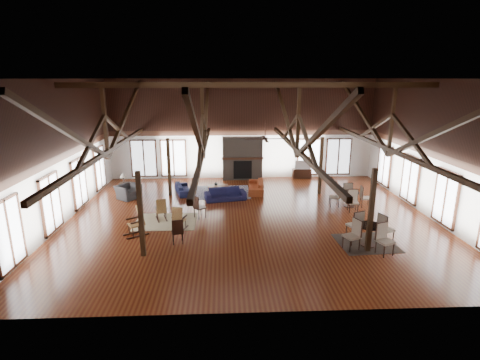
{
  "coord_description": "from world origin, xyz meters",
  "views": [
    {
      "loc": [
        -1.15,
        -15.63,
        6.02
      ],
      "look_at": [
        -0.4,
        1.0,
        1.47
      ],
      "focal_mm": 28.0,
      "sensor_mm": 36.0,
      "label": 1
    }
  ],
  "objects_px": {
    "sofa_navy_front": "(225,194)",
    "cafe_table_near": "(369,231)",
    "sofa_orange": "(256,186)",
    "cafe_table_far": "(350,196)",
    "coffee_table": "(218,187)",
    "armchair": "(128,192)",
    "tv_console": "(302,173)",
    "sofa_navy_left": "(184,189)"
  },
  "relations": [
    {
      "from": "sofa_navy_left",
      "to": "tv_console",
      "type": "bearing_deg",
      "value": -82.52
    },
    {
      "from": "sofa_navy_left",
      "to": "coffee_table",
      "type": "xyz_separation_m",
      "value": [
        1.86,
        -0.09,
        0.12
      ]
    },
    {
      "from": "sofa_navy_front",
      "to": "sofa_orange",
      "type": "xyz_separation_m",
      "value": [
        1.68,
        1.36,
        0.0
      ]
    },
    {
      "from": "sofa_orange",
      "to": "tv_console",
      "type": "bearing_deg",
      "value": 136.74
    },
    {
      "from": "sofa_orange",
      "to": "cafe_table_far",
      "type": "height_order",
      "value": "cafe_table_far"
    },
    {
      "from": "cafe_table_near",
      "to": "armchair",
      "type": "bearing_deg",
      "value": 149.11
    },
    {
      "from": "sofa_navy_left",
      "to": "cafe_table_near",
      "type": "distance_m",
      "value": 10.19
    },
    {
      "from": "sofa_orange",
      "to": "coffee_table",
      "type": "height_order",
      "value": "sofa_orange"
    },
    {
      "from": "cafe_table_far",
      "to": "tv_console",
      "type": "xyz_separation_m",
      "value": [
        -1.2,
        5.47,
        -0.22
      ]
    },
    {
      "from": "sofa_navy_left",
      "to": "tv_console",
      "type": "xyz_separation_m",
      "value": [
        7.04,
        2.93,
        0.03
      ]
    },
    {
      "from": "coffee_table",
      "to": "tv_console",
      "type": "relative_size",
      "value": 1.03
    },
    {
      "from": "cafe_table_near",
      "to": "tv_console",
      "type": "distance_m",
      "value": 9.82
    },
    {
      "from": "tv_console",
      "to": "sofa_navy_front",
      "type": "bearing_deg",
      "value": -138.94
    },
    {
      "from": "coffee_table",
      "to": "sofa_orange",
      "type": "bearing_deg",
      "value": -0.53
    },
    {
      "from": "sofa_navy_front",
      "to": "cafe_table_far",
      "type": "distance_m",
      "value": 6.14
    },
    {
      "from": "sofa_navy_front",
      "to": "cafe_table_far",
      "type": "height_order",
      "value": "cafe_table_far"
    },
    {
      "from": "sofa_navy_left",
      "to": "cafe_table_far",
      "type": "relative_size",
      "value": 0.89
    },
    {
      "from": "cafe_table_far",
      "to": "coffee_table",
      "type": "bearing_deg",
      "value": 159.02
    },
    {
      "from": "sofa_navy_left",
      "to": "coffee_table",
      "type": "bearing_deg",
      "value": -107.77
    },
    {
      "from": "armchair",
      "to": "cafe_table_near",
      "type": "bearing_deg",
      "value": -83.8
    },
    {
      "from": "armchair",
      "to": "tv_console",
      "type": "distance_m",
      "value": 10.47
    },
    {
      "from": "coffee_table",
      "to": "armchair",
      "type": "distance_m",
      "value": 4.66
    },
    {
      "from": "sofa_navy_front",
      "to": "sofa_orange",
      "type": "height_order",
      "value": "sofa_orange"
    },
    {
      "from": "tv_console",
      "to": "cafe_table_far",
      "type": "bearing_deg",
      "value": -77.59
    },
    {
      "from": "sofa_navy_front",
      "to": "cafe_table_near",
      "type": "bearing_deg",
      "value": -58.69
    },
    {
      "from": "sofa_orange",
      "to": "cafe_table_near",
      "type": "xyz_separation_m",
      "value": [
        3.58,
        -6.99,
        0.26
      ]
    },
    {
      "from": "sofa_orange",
      "to": "armchair",
      "type": "bearing_deg",
      "value": -78.32
    },
    {
      "from": "coffee_table",
      "to": "cafe_table_near",
      "type": "bearing_deg",
      "value": -56.24
    },
    {
      "from": "sofa_navy_front",
      "to": "cafe_table_far",
      "type": "xyz_separation_m",
      "value": [
        6.0,
        -1.3,
        0.21
      ]
    },
    {
      "from": "coffee_table",
      "to": "cafe_table_far",
      "type": "distance_m",
      "value": 6.85
    },
    {
      "from": "sofa_navy_front",
      "to": "sofa_navy_left",
      "type": "distance_m",
      "value": 2.57
    },
    {
      "from": "coffee_table",
      "to": "cafe_table_near",
      "type": "xyz_separation_m",
      "value": [
        5.66,
        -6.79,
        0.18
      ]
    },
    {
      "from": "armchair",
      "to": "cafe_table_far",
      "type": "distance_m",
      "value": 11.16
    },
    {
      "from": "sofa_navy_left",
      "to": "cafe_table_far",
      "type": "height_order",
      "value": "cafe_table_far"
    },
    {
      "from": "sofa_navy_front",
      "to": "sofa_orange",
      "type": "bearing_deg",
      "value": 27.08
    },
    {
      "from": "tv_console",
      "to": "cafe_table_near",
      "type": "bearing_deg",
      "value": -87.22
    },
    {
      "from": "armchair",
      "to": "coffee_table",
      "type": "bearing_deg",
      "value": -45.06
    },
    {
      "from": "sofa_orange",
      "to": "cafe_table_near",
      "type": "relative_size",
      "value": 0.95
    },
    {
      "from": "sofa_navy_front",
      "to": "coffee_table",
      "type": "height_order",
      "value": "sofa_navy_front"
    },
    {
      "from": "sofa_navy_front",
      "to": "coffee_table",
      "type": "bearing_deg",
      "value": 97.08
    },
    {
      "from": "sofa_navy_front",
      "to": "cafe_table_near",
      "type": "distance_m",
      "value": 7.72
    },
    {
      "from": "sofa_navy_front",
      "to": "cafe_table_near",
      "type": "height_order",
      "value": "cafe_table_near"
    }
  ]
}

